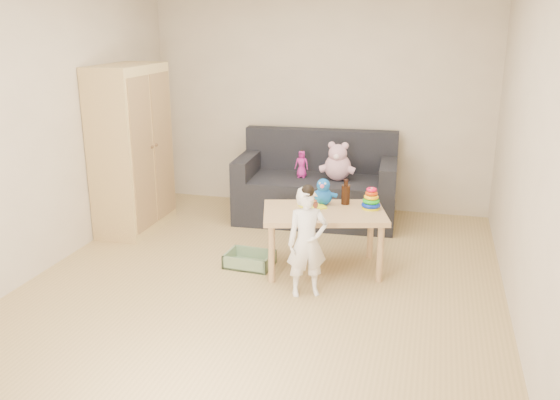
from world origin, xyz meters
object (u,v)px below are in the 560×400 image
(wardrobe, at_px, (132,149))
(play_table, at_px, (323,240))
(toddler, at_px, (307,244))
(sofa, at_px, (316,199))

(wardrobe, height_order, play_table, wardrobe)
(play_table, xyz_separation_m, toddler, (-0.04, -0.54, 0.16))
(wardrobe, xyz_separation_m, toddler, (2.15, -1.14, -0.43))
(sofa, bearing_deg, toddler, -83.89)
(wardrobe, xyz_separation_m, play_table, (2.18, -0.60, -0.59))
(toddler, bearing_deg, wardrobe, 127.72)
(sofa, xyz_separation_m, toddler, (0.31, -1.90, 0.20))
(wardrobe, bearing_deg, play_table, -15.40)
(play_table, distance_m, toddler, 0.57)
(sofa, bearing_deg, play_table, -78.91)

